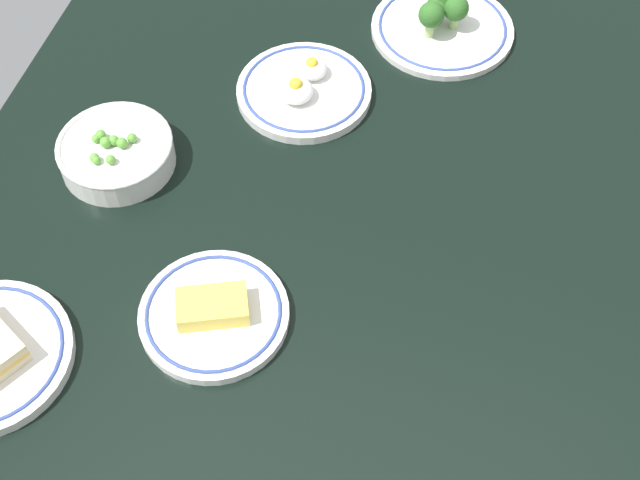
% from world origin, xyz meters
% --- Properties ---
extents(dining_table, '(1.47, 1.04, 0.04)m').
position_xyz_m(dining_table, '(0.00, 0.00, 0.02)').
color(dining_table, black).
rests_on(dining_table, ground).
extents(plate_eggs, '(0.20, 0.20, 0.05)m').
position_xyz_m(plate_eggs, '(0.27, 0.09, 0.05)').
color(plate_eggs, white).
rests_on(plate_eggs, dining_table).
extents(plate_cheese, '(0.19, 0.19, 0.04)m').
position_xyz_m(plate_cheese, '(-0.13, 0.10, 0.05)').
color(plate_cheese, white).
rests_on(plate_cheese, dining_table).
extents(bowl_peas, '(0.16, 0.16, 0.05)m').
position_xyz_m(bowl_peas, '(0.07, 0.31, 0.06)').
color(bowl_peas, white).
rests_on(bowl_peas, dining_table).
extents(plate_broccoli, '(0.23, 0.23, 0.07)m').
position_xyz_m(plate_broccoli, '(0.46, -0.08, 0.06)').
color(plate_broccoli, white).
rests_on(plate_broccoli, dining_table).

